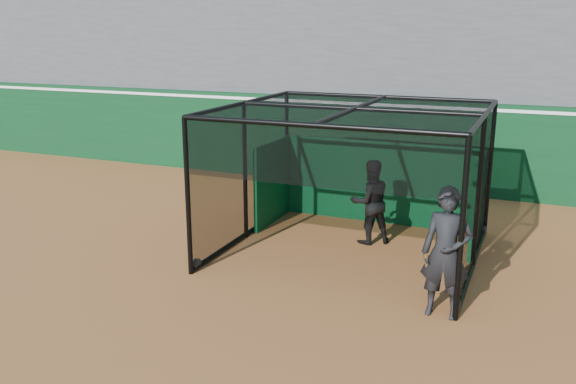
% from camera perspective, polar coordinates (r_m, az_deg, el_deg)
% --- Properties ---
extents(ground, '(120.00, 120.00, 0.00)m').
position_cam_1_polar(ground, '(10.29, -5.45, -10.12)').
color(ground, brown).
rests_on(ground, ground).
extents(outfield_wall, '(50.00, 0.50, 2.50)m').
position_cam_1_polar(outfield_wall, '(17.54, 7.68, 4.77)').
color(outfield_wall, '#093517').
rests_on(outfield_wall, ground).
extents(grandstand, '(50.00, 7.85, 8.95)m').
position_cam_1_polar(grandstand, '(20.94, 10.83, 15.05)').
color(grandstand, '#4C4C4F').
rests_on(grandstand, ground).
extents(batting_cage, '(4.84, 4.62, 2.89)m').
position_cam_1_polar(batting_cage, '(12.06, 6.12, 0.92)').
color(batting_cage, black).
rests_on(batting_cage, ground).
extents(batter, '(1.10, 1.06, 1.78)m').
position_cam_1_polar(batter, '(12.76, 7.70, -0.92)').
color(batter, black).
rests_on(batter, ground).
extents(on_deck_player, '(0.76, 0.50, 2.07)m').
position_cam_1_polar(on_deck_player, '(9.69, 14.57, -5.56)').
color(on_deck_player, black).
rests_on(on_deck_player, ground).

